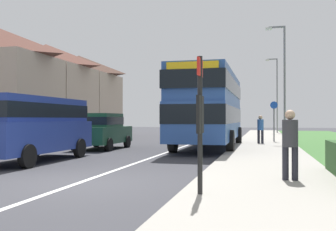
{
  "coord_description": "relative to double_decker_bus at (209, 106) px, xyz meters",
  "views": [
    {
      "loc": [
        4.1,
        -8.16,
        1.47
      ],
      "look_at": [
        0.6,
        6.13,
        1.6
      ],
      "focal_mm": 41.53,
      "sensor_mm": 36.0,
      "label": 1
    }
  ],
  "objects": [
    {
      "name": "pedestrian_walking_away",
      "position": [
        2.46,
        2.77,
        -1.17
      ],
      "size": [
        0.34,
        0.34,
        1.67
      ],
      "color": "#23232D",
      "rests_on": "ground_plane"
    },
    {
      "name": "lane_marking_centre",
      "position": [
        -1.51,
        -3.15,
        -2.14
      ],
      "size": [
        0.14,
        60.0,
        0.01
      ],
      "primitive_type": "cube",
      "color": "silver",
      "rests_on": "ground_plane"
    },
    {
      "name": "parked_car_dark_green",
      "position": [
        -5.06,
        -1.69,
        -1.19
      ],
      "size": [
        1.91,
        3.94,
        1.74
      ],
      "color": "#19472D",
      "rests_on": "ground_plane"
    },
    {
      "name": "street_lamp_mid",
      "position": [
        3.72,
        4.35,
        1.87
      ],
      "size": [
        1.14,
        0.2,
        6.93
      ],
      "color": "slate",
      "rests_on": "ground_plane"
    },
    {
      "name": "house_terrace_far_side",
      "position": [
        -13.84,
        7.73,
        1.51
      ],
      "size": [
        6.56,
        16.61,
        7.3
      ],
      "color": "tan",
      "rests_on": "ground_plane"
    },
    {
      "name": "cycle_route_sign",
      "position": [
        3.24,
        4.77,
        -0.71
      ],
      "size": [
        0.44,
        0.08,
        2.52
      ],
      "color": "slate",
      "rests_on": "ground_plane"
    },
    {
      "name": "pavement_near_side",
      "position": [
        2.69,
        -5.15,
        -2.08
      ],
      "size": [
        3.2,
        68.0,
        0.12
      ],
      "primitive_type": "cube",
      "color": "#9E998E",
      "rests_on": "ground_plane"
    },
    {
      "name": "ground_plane",
      "position": [
        -1.51,
        -11.15,
        -2.14
      ],
      "size": [
        120.0,
        120.0,
        0.0
      ],
      "primitive_type": "plane",
      "color": "#38383D"
    },
    {
      "name": "street_lamp_far",
      "position": [
        3.86,
        20.32,
        2.13
      ],
      "size": [
        1.14,
        0.2,
        7.43
      ],
      "color": "slate",
      "rests_on": "ground_plane"
    },
    {
      "name": "pedestrian_at_stop",
      "position": [
        3.17,
        -10.35,
        -1.17
      ],
      "size": [
        0.34,
        0.34,
        1.67
      ],
      "color": "#23232D",
      "rests_on": "ground_plane"
    },
    {
      "name": "bus_stop_sign",
      "position": [
        1.49,
        -12.37,
        -0.6
      ],
      "size": [
        0.09,
        0.52,
        2.6
      ],
      "color": "black",
      "rests_on": "ground_plane"
    },
    {
      "name": "parked_van_blue",
      "position": [
        -5.16,
        -7.42,
        -0.83
      ],
      "size": [
        2.11,
        5.43,
        2.21
      ],
      "color": "navy",
      "rests_on": "ground_plane"
    },
    {
      "name": "double_decker_bus",
      "position": [
        0.0,
        0.0,
        0.0
      ],
      "size": [
        2.8,
        9.88,
        3.7
      ],
      "color": "#284C93",
      "rests_on": "ground_plane"
    }
  ]
}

